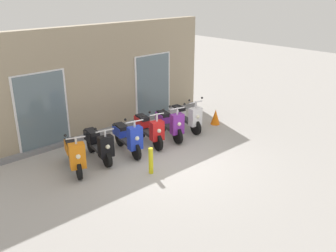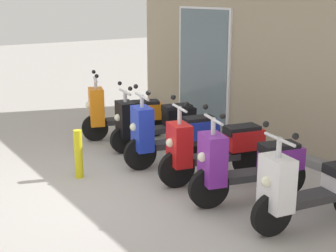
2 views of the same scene
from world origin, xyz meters
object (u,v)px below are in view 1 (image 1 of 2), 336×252
Objects in this scene: scooter_red at (149,129)px; traffic_cone at (215,117)px; scooter_white at (186,116)px; scooter_black at (99,144)px; curb_bollard at (151,161)px; scooter_purple at (170,123)px; scooter_blue at (128,137)px; scooter_orange at (74,154)px.

scooter_red is 2.79m from traffic_cone.
scooter_black is at bearing 179.50° from scooter_white.
scooter_red is 2.30× the size of curb_bollard.
scooter_purple is 2.02m from traffic_cone.
traffic_cone is 0.74× the size of curb_bollard.
traffic_cone is (2.77, -0.25, -0.23)m from scooter_red.
scooter_blue is 1.42m from curb_bollard.
scooter_purple reaches higher than traffic_cone.
scooter_white is at bearing 28.72° from curb_bollard.
scooter_white is (4.19, 0.12, -0.00)m from scooter_orange.
scooter_white is (0.89, 0.16, -0.02)m from scooter_purple.
scooter_orange reaches higher than traffic_cone.
scooter_black is 4.50m from traffic_cone.
scooter_orange is 4.20m from scooter_white.
scooter_orange is 0.84m from scooter_black.
scooter_orange reaches higher than scooter_black.
scooter_orange is 0.91× the size of scooter_red.
curb_bollard is at bearing -71.58° from scooter_black.
curb_bollard is at bearing -102.71° from scooter_blue.
scooter_white is (3.37, -0.03, 0.01)m from scooter_black.
curb_bollard is (1.35, -1.44, -0.12)m from scooter_orange.
scooter_blue is 0.98× the size of scooter_red.
scooter_blue is 2.54m from scooter_white.
scooter_black is at bearing 166.24° from scooter_blue.
scooter_orange reaches higher than curb_bollard.
scooter_black is at bearing 10.23° from scooter_orange.
scooter_black is 2.97× the size of traffic_cone.
curb_bollard is at bearing -128.60° from scooter_red.
scooter_orange is 0.94× the size of scooter_blue.
scooter_purple is at bearing 35.54° from curb_bollard.
scooter_purple is at bearing -0.74° from scooter_orange.
scooter_blue reaches higher than scooter_black.
scooter_red is 3.09× the size of traffic_cone.
traffic_cone is (2.00, -0.17, -0.23)m from scooter_purple.
scooter_black is at bearing 175.42° from traffic_cone.
scooter_black reaches higher than curb_bollard.
scooter_orange is at bearing -169.77° from scooter_black.
scooter_red is 1.03× the size of scooter_purple.
scooter_red is (1.71, -0.11, 0.03)m from scooter_black.
scooter_white is at bearing -0.50° from scooter_black.
traffic_cone is (3.64, -0.15, -0.24)m from scooter_blue.
scooter_orange is 0.94× the size of scooter_purple.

